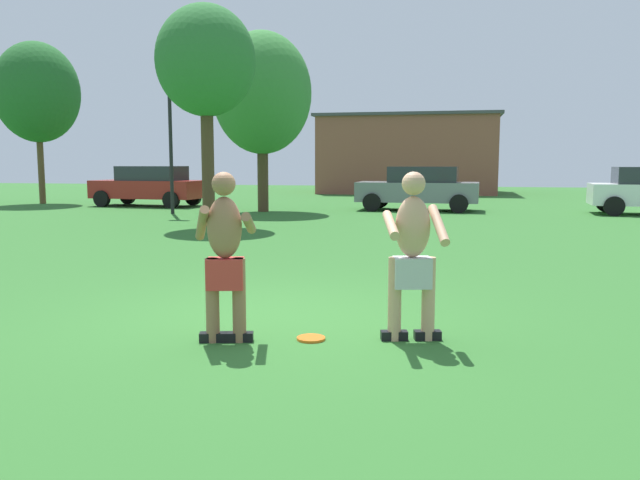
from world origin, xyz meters
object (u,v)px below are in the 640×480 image
car_gray_far_end (419,188)px  tree_left_field (262,94)px  frisbee (311,338)px  player_near (225,254)px  tree_behind_players (37,93)px  lamp_post (170,108)px  car_red_mid_lot (149,185)px  player_in_gray (412,253)px  tree_right_field (206,62)px

car_gray_far_end → tree_left_field: bearing=-163.0°
frisbee → car_gray_far_end: (0.08, 17.23, 0.81)m
frisbee → tree_left_field: tree_left_field is taller
player_near → tree_behind_players: tree_behind_players is taller
player_near → lamp_post: bearing=116.9°
frisbee → car_gray_far_end: car_gray_far_end is taller
car_red_mid_lot → car_gray_far_end: same height
car_red_mid_lot → tree_left_field: tree_left_field is taller
lamp_post → car_red_mid_lot: bearing=127.3°
car_gray_far_end → lamp_post: (-8.07, -3.25, 2.69)m
car_gray_far_end → player_near: bearing=-92.8°
tree_behind_players → lamp_post: bearing=-26.5°
car_red_mid_lot → tree_behind_players: 6.43m
frisbee → tree_behind_players: (-15.69, 17.83, 4.59)m
car_gray_far_end → lamp_post: 9.10m
tree_left_field → car_red_mid_lot: bearing=161.9°
car_red_mid_lot → lamp_post: size_ratio=0.77×
frisbee → player_in_gray: bearing=11.5°
car_gray_far_end → tree_behind_players: (-15.77, 0.60, 3.77)m
tree_right_field → car_gray_far_end: bearing=52.1°
lamp_post → player_in_gray: bearing=-57.0°
frisbee → lamp_post: lamp_post is taller
car_gray_far_end → tree_behind_players: 16.23m
player_near → lamp_post: (-7.20, 14.20, 2.65)m
player_near → frisbee: size_ratio=5.84×
car_gray_far_end → tree_right_field: size_ratio=0.74×
car_gray_far_end → frisbee: bearing=-90.2°
tree_right_field → lamp_post: bearing=127.6°
player_in_gray → tree_right_field: tree_right_field is taller
lamp_post → tree_left_field: bearing=30.8°
frisbee → tree_left_field: (-5.29, 15.59, 4.09)m
player_near → tree_right_field: 12.04m
frisbee → tree_behind_players: size_ratio=0.04×
car_gray_far_end → tree_left_field: (-5.36, -1.64, 3.27)m
lamp_post → tree_right_field: tree_right_field is taller
tree_left_field → tree_behind_players: size_ratio=0.93×
player_near → lamp_post: 16.14m
tree_left_field → player_in_gray: bearing=-67.9°
frisbee → car_gray_far_end: size_ratio=0.06×
player_near → tree_behind_players: 23.70m
player_near → lamp_post: lamp_post is taller
player_in_gray → car_gray_far_end: size_ratio=0.38×
tree_left_field → tree_behind_players: tree_behind_players is taller
player_near → tree_behind_players: bearing=129.5°
frisbee → lamp_post: (-7.99, 13.98, 3.50)m
car_red_mid_lot → car_gray_far_end: bearing=-0.4°
player_near → tree_left_field: 16.75m
player_in_gray → tree_right_field: (-6.20, 10.20, 3.51)m
tree_left_field → player_near: bearing=-74.1°
tree_behind_players → frisbee: bearing=-48.6°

